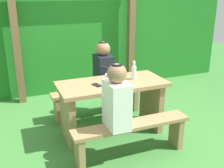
{
  "coord_description": "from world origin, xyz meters",
  "views": [
    {
      "loc": [
        -1.26,
        -3.09,
        1.89
      ],
      "look_at": [
        0.0,
        0.0,
        0.71
      ],
      "focal_mm": 43.96,
      "sensor_mm": 36.0,
      "label": 1
    }
  ],
  "objects": [
    {
      "name": "ground_plane",
      "position": [
        0.0,
        0.0,
        0.0
      ],
      "size": [
        12.0,
        12.0,
        0.0
      ],
      "primitive_type": "plane",
      "color": "#3D7B36"
    },
    {
      "name": "picnic_table",
      "position": [
        0.0,
        0.0,
        0.5
      ],
      "size": [
        1.4,
        0.64,
        0.73
      ],
      "color": "#9E7A51",
      "rests_on": "ground_plane"
    },
    {
      "name": "bench_near",
      "position": [
        0.0,
        -0.6,
        0.31
      ],
      "size": [
        1.4,
        0.24,
        0.43
      ],
      "color": "#9E7A51",
      "rests_on": "ground_plane"
    },
    {
      "name": "drinking_glass",
      "position": [
        -0.01,
        0.13,
        0.77
      ],
      "size": [
        0.08,
        0.08,
        0.08
      ],
      "primitive_type": "cylinder",
      "color": "silver",
      "rests_on": "picnic_table"
    },
    {
      "name": "bench_far",
      "position": [
        0.0,
        0.6,
        0.31
      ],
      "size": [
        1.4,
        0.24,
        0.43
      ],
      "color": "#9E7A51",
      "rests_on": "ground_plane"
    },
    {
      "name": "bottle_left",
      "position": [
        0.31,
        0.01,
        0.84
      ],
      "size": [
        0.07,
        0.07,
        0.25
      ],
      "color": "silver",
      "rests_on": "picnic_table"
    },
    {
      "name": "hedge_backdrop",
      "position": [
        0.0,
        2.18,
        0.93
      ],
      "size": [
        6.4,
        0.78,
        1.87
      ],
      "primitive_type": "cube",
      "color": "#207121",
      "rests_on": "ground_plane"
    },
    {
      "name": "person_white_shirt",
      "position": [
        -0.19,
        -0.59,
        0.76
      ],
      "size": [
        0.25,
        0.35,
        0.72
      ],
      "color": "white",
      "rests_on": "bench_near"
    },
    {
      "name": "pergola_post_right",
      "position": [
        1.04,
        1.6,
        0.99
      ],
      "size": [
        0.12,
        0.12,
        1.98
      ],
      "primitive_type": "cube",
      "color": "brown",
      "rests_on": "ground_plane"
    },
    {
      "name": "cell_phone",
      "position": [
        -0.22,
        -0.04,
        0.74
      ],
      "size": [
        0.11,
        0.15,
        0.01
      ],
      "primitive_type": "cube",
      "rotation": [
        0.0,
        0.0,
        0.28
      ],
      "color": "black",
      "rests_on": "picnic_table"
    },
    {
      "name": "person_black_coat",
      "position": [
        0.1,
        0.59,
        0.76
      ],
      "size": [
        0.25,
        0.35,
        0.72
      ],
      "color": "black",
      "rests_on": "bench_far"
    },
    {
      "name": "pergola_post_left",
      "position": [
        -1.04,
        1.6,
        0.99
      ],
      "size": [
        0.12,
        0.12,
        1.98
      ],
      "primitive_type": "cube",
      "color": "brown",
      "rests_on": "ground_plane"
    }
  ]
}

